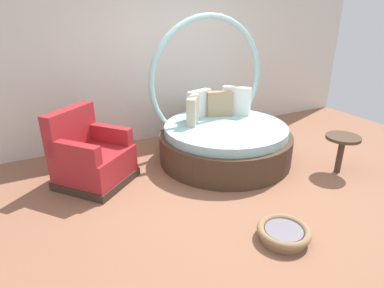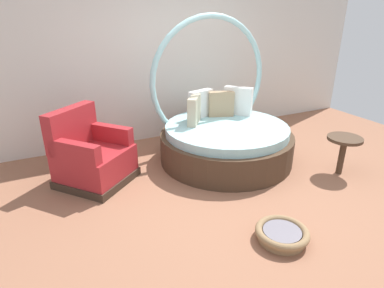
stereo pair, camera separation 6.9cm
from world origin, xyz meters
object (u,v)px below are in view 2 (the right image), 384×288
red_armchair (91,157)px  side_table (344,144)px  round_daybed (223,134)px  pet_basket (282,234)px

red_armchair → side_table: red_armchair is taller
round_daybed → red_armchair: round_daybed is taller
pet_basket → side_table: bearing=24.9°
round_daybed → side_table: size_ratio=3.87×
side_table → red_armchair: bearing=157.7°
red_armchair → pet_basket: size_ratio=2.21×
round_daybed → pet_basket: size_ratio=3.94×
round_daybed → side_table: (1.15, -1.12, 0.05)m
pet_basket → side_table: 1.82m
red_armchair → pet_basket: 2.44m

